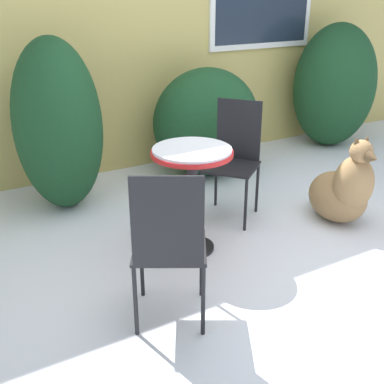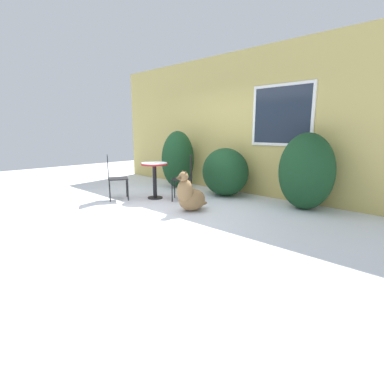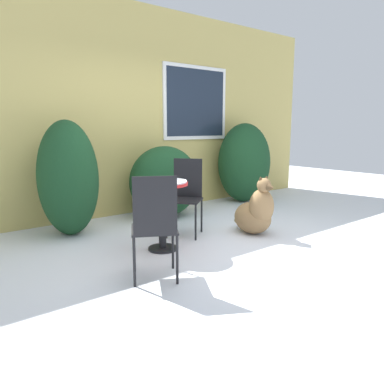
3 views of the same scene
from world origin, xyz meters
name	(u,v)px [view 3 (image 3 of 3)]	position (x,y,z in m)	size (l,w,h in m)	color
ground_plane	(224,246)	(0.00, 0.00, 0.00)	(16.00, 16.00, 0.00)	white
house_wall	(131,110)	(0.06, 2.20, 1.60)	(8.00, 0.10, 3.19)	tan
shrub_left	(68,178)	(-1.20, 1.58, 0.72)	(0.72, 0.91, 1.44)	#194223
shrub_middle	(164,182)	(0.28, 1.63, 0.54)	(1.10, 0.90, 1.07)	#194223
shrub_right	(244,163)	(2.09, 1.72, 0.71)	(1.02, 0.86, 1.42)	#194223
patio_table	(162,198)	(-0.62, 0.34, 0.59)	(0.57, 0.57, 0.78)	black
patio_chair_near_table	(186,194)	(-0.03, 0.69, 0.52)	(0.57, 0.57, 0.95)	black
patio_chair_far_side	(155,224)	(-1.15, -0.33, 0.52)	(0.55, 0.55, 0.95)	black
dog	(256,213)	(0.65, 0.13, 0.27)	(0.48, 0.74, 0.76)	#937047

